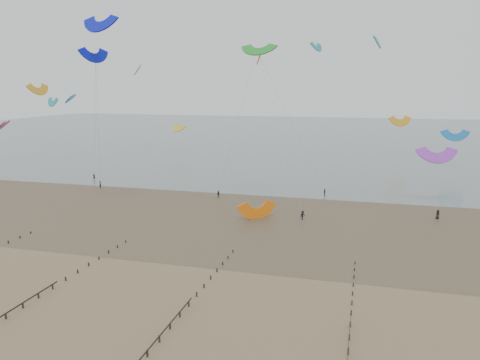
# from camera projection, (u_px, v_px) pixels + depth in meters

# --- Properties ---
(ground) EXTENTS (500.00, 500.00, 0.00)m
(ground) POSITION_uv_depth(u_px,v_px,m) (178.00, 281.00, 60.46)
(ground) COLOR brown
(ground) RESTS_ON ground
(sea_and_shore) EXTENTS (500.00, 665.00, 0.03)m
(sea_and_shore) POSITION_uv_depth(u_px,v_px,m) (225.00, 212.00, 94.08)
(sea_and_shore) COLOR #475654
(sea_and_shore) RESTS_ON ground
(kitesurfer_lead) EXTENTS (0.81, 0.76, 1.86)m
(kitesurfer_lead) POSITION_uv_depth(u_px,v_px,m) (100.00, 185.00, 115.89)
(kitesurfer_lead) COLOR black
(kitesurfer_lead) RESTS_ON ground
(kitesurfers) EXTENTS (114.59, 28.78, 1.80)m
(kitesurfers) POSITION_uv_depth(u_px,v_px,m) (390.00, 201.00, 99.23)
(kitesurfers) COLOR black
(kitesurfers) RESTS_ON ground
(grounded_kite) EXTENTS (8.56, 8.34, 3.72)m
(grounded_kite) POSITION_uv_depth(u_px,v_px,m) (257.00, 219.00, 89.19)
(grounded_kite) COLOR orange
(grounded_kite) RESTS_ON ground
(kites_airborne) EXTENTS (227.48, 126.54, 33.82)m
(kites_airborne) POSITION_uv_depth(u_px,v_px,m) (282.00, 96.00, 142.41)
(kites_airborne) COLOR #0712CA
(kites_airborne) RESTS_ON ground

